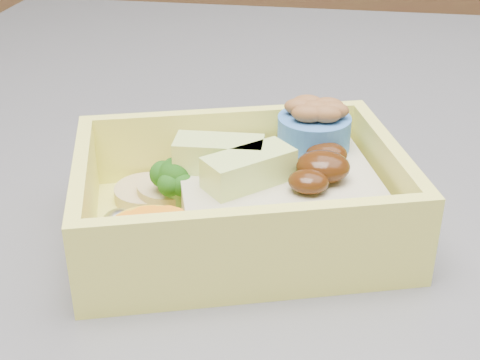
# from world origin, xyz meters

# --- Properties ---
(bento_box) EXTENTS (0.23, 0.19, 0.07)m
(bento_box) POSITION_xyz_m (-0.21, -0.24, 0.94)
(bento_box) COLOR #FBF867
(bento_box) RESTS_ON island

